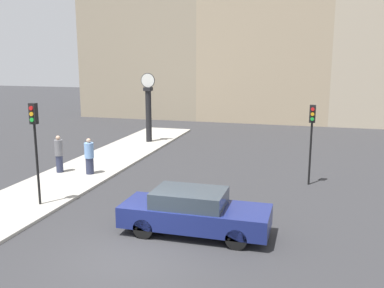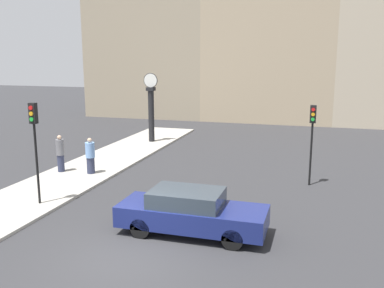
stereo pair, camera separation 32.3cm
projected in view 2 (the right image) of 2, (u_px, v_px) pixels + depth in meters
ground_plane at (128, 257)px, 12.04m from camera, size 120.00×120.00×0.00m
sidewalk_corner at (101, 163)px, 22.43m from camera, size 3.46×22.63×0.11m
building_row at (272, 18)px, 36.13m from camera, size 32.37×5.00×18.82m
sedan_car at (191, 212)px, 13.53m from camera, size 4.70×1.73×1.44m
traffic_light_near at (35, 132)px, 15.63m from camera, size 0.26×0.24×3.81m
traffic_light_far at (312, 128)px, 18.30m from camera, size 0.26×0.24×3.53m
street_clock at (151, 109)px, 27.54m from camera, size 0.93×0.49×4.41m
pedestrian_blue_stripe at (90, 156)px, 20.15m from camera, size 0.44×0.44×1.70m
pedestrian_grey_jacket at (60, 154)px, 20.45m from camera, size 0.38×0.38×1.78m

